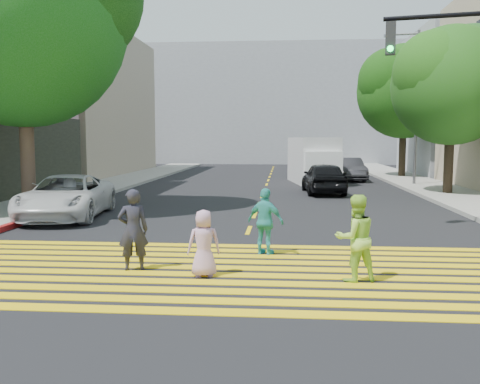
# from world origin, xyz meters

# --- Properties ---
(ground) EXTENTS (120.00, 120.00, 0.00)m
(ground) POSITION_xyz_m (0.00, 0.00, 0.00)
(ground) COLOR black
(sidewalk_left) EXTENTS (3.00, 40.00, 0.15)m
(sidewalk_left) POSITION_xyz_m (-8.50, 22.00, 0.07)
(sidewalk_left) COLOR gray
(sidewalk_left) RESTS_ON ground
(sidewalk_right) EXTENTS (3.00, 60.00, 0.15)m
(sidewalk_right) POSITION_xyz_m (8.50, 15.00, 0.07)
(sidewalk_right) COLOR gray
(sidewalk_right) RESTS_ON ground
(curb_red) EXTENTS (0.20, 8.00, 0.16)m
(curb_red) POSITION_xyz_m (-6.90, 6.00, 0.08)
(curb_red) COLOR maroon
(curb_red) RESTS_ON ground
(crosswalk) EXTENTS (13.40, 5.30, 0.01)m
(crosswalk) POSITION_xyz_m (0.00, 1.28, 0.01)
(crosswalk) COLOR yellow
(crosswalk) RESTS_ON ground
(lane_line) EXTENTS (0.12, 34.40, 0.01)m
(lane_line) POSITION_xyz_m (0.00, 22.50, 0.01)
(lane_line) COLOR yellow
(lane_line) RESTS_ON ground
(building_left_tan) EXTENTS (12.00, 16.00, 10.00)m
(building_left_tan) POSITION_xyz_m (-16.00, 28.00, 5.00)
(building_left_tan) COLOR tan
(building_left_tan) RESTS_ON ground
(backdrop_block) EXTENTS (30.00, 8.00, 12.00)m
(backdrop_block) POSITION_xyz_m (0.00, 48.00, 6.00)
(backdrop_block) COLOR gray
(backdrop_block) RESTS_ON ground
(tree_left) EXTENTS (7.97, 7.37, 10.21)m
(tree_left) POSITION_xyz_m (-7.82, 8.98, 6.88)
(tree_left) COLOR #473725
(tree_left) RESTS_ON ground
(tree_right_near) EXTENTS (6.70, 6.60, 7.70)m
(tree_right_near) POSITION_xyz_m (8.43, 15.85, 5.21)
(tree_right_near) COLOR black
(tree_right_near) RESTS_ON ground
(tree_right_far) EXTENTS (7.81, 7.75, 8.76)m
(tree_right_far) POSITION_xyz_m (8.70, 26.67, 5.92)
(tree_right_far) COLOR black
(tree_right_far) RESTS_ON ground
(pedestrian_man) EXTENTS (0.68, 0.54, 1.63)m
(pedestrian_man) POSITION_xyz_m (-1.97, 1.23, 0.81)
(pedestrian_man) COLOR #252530
(pedestrian_man) RESTS_ON ground
(pedestrian_woman) EXTENTS (0.92, 0.81, 1.60)m
(pedestrian_woman) POSITION_xyz_m (2.30, 0.79, 0.80)
(pedestrian_woman) COLOR #AEE649
(pedestrian_woman) RESTS_ON ground
(pedestrian_child) EXTENTS (0.71, 0.55, 1.28)m
(pedestrian_child) POSITION_xyz_m (-0.51, 0.87, 0.64)
(pedestrian_child) COLOR #CB98B6
(pedestrian_child) RESTS_ON ground
(pedestrian_extra) EXTENTS (0.95, 0.72, 1.50)m
(pedestrian_extra) POSITION_xyz_m (0.59, 2.90, 0.75)
(pedestrian_extra) COLOR teal
(pedestrian_extra) RESTS_ON ground
(white_sedan) EXTENTS (2.89, 5.29, 1.41)m
(white_sedan) POSITION_xyz_m (-6.12, 7.87, 0.70)
(white_sedan) COLOR silver
(white_sedan) RESTS_ON ground
(dark_car_near) EXTENTS (2.05, 4.49, 1.49)m
(dark_car_near) POSITION_xyz_m (2.84, 16.32, 0.75)
(dark_car_near) COLOR black
(dark_car_near) RESTS_ON ground
(silver_car) EXTENTS (2.25, 5.16, 1.48)m
(silver_car) POSITION_xyz_m (3.46, 29.54, 0.74)
(silver_car) COLOR gray
(silver_car) RESTS_ON ground
(dark_car_parked) EXTENTS (1.86, 4.35, 1.39)m
(dark_car_parked) POSITION_xyz_m (4.95, 24.27, 0.70)
(dark_car_parked) COLOR black
(dark_car_parked) RESTS_ON ground
(white_van) EXTENTS (2.89, 5.85, 2.64)m
(white_van) POSITION_xyz_m (2.68, 22.01, 1.26)
(white_van) COLOR silver
(white_van) RESTS_ON ground
(street_lamp) EXTENTS (1.87, 0.47, 8.28)m
(street_lamp) POSITION_xyz_m (7.84, 20.59, 4.75)
(street_lamp) COLOR #58585C
(street_lamp) RESTS_ON ground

